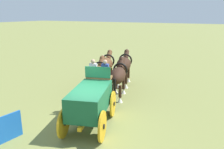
% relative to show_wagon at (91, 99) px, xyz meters
% --- Properties ---
extents(ground_plane, '(220.00, 220.00, 0.00)m').
position_rel_show_wagon_xyz_m(ground_plane, '(-0.16, -0.05, -1.20)').
color(ground_plane, olive).
extents(show_wagon, '(5.86, 2.69, 2.70)m').
position_rel_show_wagon_xyz_m(show_wagon, '(0.00, 0.00, 0.00)').
color(show_wagon, '#195B38').
rests_on(show_wagon, ground).
extents(draft_horse_rear_near, '(3.05, 1.47, 2.23)m').
position_rel_show_wagon_xyz_m(draft_horse_rear_near, '(3.28, 1.71, 0.15)').
color(draft_horse_rear_near, brown).
rests_on(draft_horse_rear_near, ground).
extents(draft_horse_rear_off, '(3.07, 1.48, 2.19)m').
position_rel_show_wagon_xyz_m(draft_horse_rear_off, '(3.67, 0.47, 0.13)').
color(draft_horse_rear_off, '#331E14').
rests_on(draft_horse_rear_off, ground).
extents(draft_horse_lead_near, '(3.01, 1.53, 2.22)m').
position_rel_show_wagon_xyz_m(draft_horse_lead_near, '(5.75, 2.49, 0.15)').
color(draft_horse_lead_near, brown).
rests_on(draft_horse_lead_near, ground).
extents(draft_horse_lead_off, '(3.09, 1.56, 2.28)m').
position_rel_show_wagon_xyz_m(draft_horse_lead_off, '(6.14, 1.25, 0.21)').
color(draft_horse_lead_off, '#331E14').
rests_on(draft_horse_lead_off, ground).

